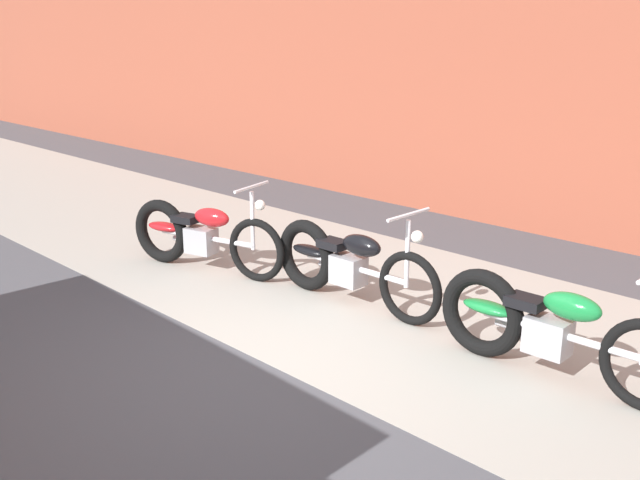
{
  "coord_description": "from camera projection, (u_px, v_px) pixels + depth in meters",
  "views": [
    {
      "loc": [
        3.95,
        -3.33,
        2.53
      ],
      "look_at": [
        -0.35,
        0.96,
        0.75
      ],
      "focal_mm": 39.97,
      "sensor_mm": 36.0,
      "label": 1
    }
  ],
  "objects": [
    {
      "name": "ground_plane",
      "position": [
        265.0,
        363.0,
        5.65
      ],
      "size": [
        80.0,
        80.0,
        0.0
      ],
      "primitive_type": "plane",
      "color": "#47474C"
    },
    {
      "name": "sidewalk_slab",
      "position": [
        404.0,
        305.0,
        6.84
      ],
      "size": [
        36.0,
        3.5,
        0.01
      ],
      "primitive_type": "cube",
      "color": "#9E998E",
      "rests_on": "ground"
    },
    {
      "name": "motorcycle_black",
      "position": [
        343.0,
        263.0,
        6.84
      ],
      "size": [
        2.01,
        0.58,
        1.03
      ],
      "rotation": [
        0.0,
        0.0,
        0.02
      ],
      "color": "black",
      "rests_on": "ground"
    },
    {
      "name": "motorcycle_red",
      "position": [
        195.0,
        234.0,
        7.79
      ],
      "size": [
        1.96,
        0.78,
        1.03
      ],
      "rotation": [
        0.0,
        0.0,
        0.27
      ],
      "color": "black",
      "rests_on": "ground"
    },
    {
      "name": "motorcycle_green",
      "position": [
        539.0,
        326.0,
        5.37
      ],
      "size": [
        2.01,
        0.58,
        1.03
      ],
      "rotation": [
        0.0,
        0.0,
        0.02
      ],
      "color": "black",
      "rests_on": "ground"
    }
  ]
}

